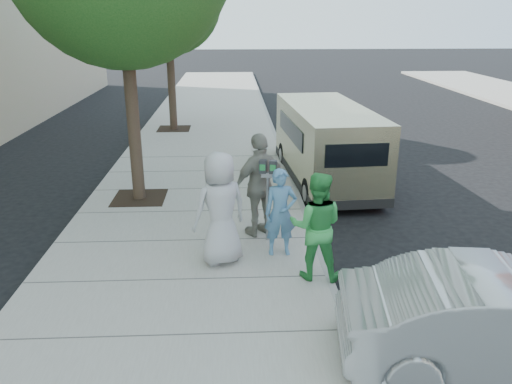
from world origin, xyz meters
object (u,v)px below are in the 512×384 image
parking_meter (268,183)px  person_officer (281,212)px  person_gray_shirt (220,209)px  sedan (509,324)px  van (326,143)px  person_striped_polo (260,185)px  person_green_shirt (316,226)px

parking_meter → person_officer: bearing=-61.9°
person_officer → person_gray_shirt: size_ratio=0.80×
parking_meter → sedan: parking_meter is taller
sedan → person_gray_shirt: (-3.52, 2.81, 0.46)m
parking_meter → person_gray_shirt: size_ratio=0.80×
parking_meter → person_officer: 0.70m
van → person_gray_shirt: (-2.65, -4.77, 0.06)m
sedan → person_officer: 3.96m
van → person_gray_shirt: bearing=-123.1°
person_striped_polo → person_green_shirt: bearing=84.1°
van → person_striped_polo: (-1.91, -3.63, 0.09)m
person_green_shirt → parking_meter: bearing=-53.9°
person_green_shirt → person_officer: bearing=-49.7°
sedan → person_striped_polo: 4.85m
parking_meter → person_green_shirt: bearing=-55.0°
van → person_officer: (-1.61, -4.50, -0.13)m
van → person_gray_shirt: person_gray_shirt is taller
van → person_officer: 4.78m
person_officer → person_gray_shirt: person_gray_shirt is taller
van → person_green_shirt: 5.48m
sedan → person_gray_shirt: person_gray_shirt is taller
person_officer → person_striped_polo: person_striped_polo is taller
parking_meter → van: bearing=75.6°
sedan → person_green_shirt: (-2.00, 2.21, 0.37)m
person_officer → person_green_shirt: (0.48, -0.87, 0.10)m
sedan → van: bearing=13.8°
van → person_green_shirt: size_ratio=3.12×
parking_meter → person_striped_polo: bearing=122.1°
van → person_green_shirt: bearing=-105.8°
person_gray_shirt → sedan: bearing=114.0°
parking_meter → person_striped_polo: 0.35m
van → person_striped_polo: person_striped_polo is taller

